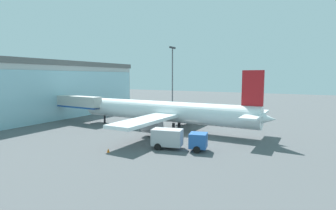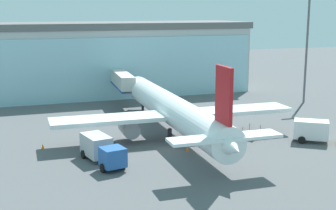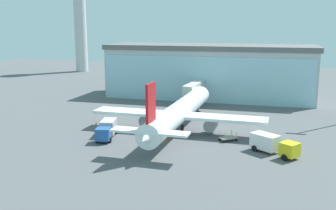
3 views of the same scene
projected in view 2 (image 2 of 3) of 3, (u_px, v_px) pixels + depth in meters
ground at (176, 150)px, 53.25m from camera, size 240.00×240.00×0.00m
terminal_building at (111, 58)px, 88.69m from camera, size 52.48×17.35×13.34m
jet_bridge at (121, 80)px, 77.93m from camera, size 2.85×14.92×5.57m
apron_light_mast at (307, 38)px, 78.29m from camera, size 3.20×0.40×18.37m
airplane at (173, 110)px, 58.31m from camera, size 30.34×37.80×10.61m
catering_truck at (101, 149)px, 48.61m from camera, size 3.90×7.61×2.65m
fuel_truck at (323, 131)px, 55.87m from camera, size 7.28×5.91×2.65m
baggage_cart at (251, 134)px, 58.22m from camera, size 3.16×3.04×1.50m
safety_cone_nose at (188, 149)px, 52.87m from camera, size 0.36×0.36×0.55m
safety_cone_wingtip at (43, 146)px, 53.72m from camera, size 0.36×0.36×0.55m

